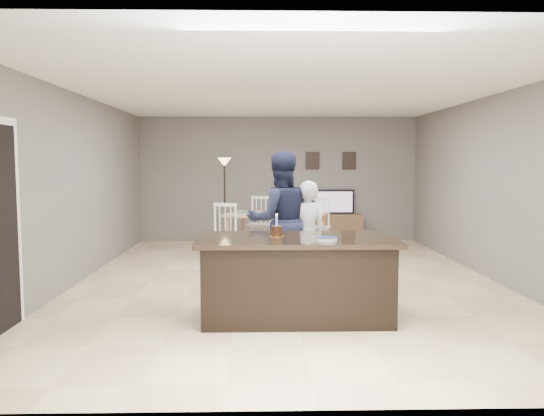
{
  "coord_description": "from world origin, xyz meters",
  "views": [
    {
      "loc": [
        -0.4,
        -7.53,
        1.72
      ],
      "look_at": [
        -0.23,
        -0.3,
        1.09
      ],
      "focal_mm": 35.0,
      "sensor_mm": 36.0,
      "label": 1
    }
  ],
  "objects_px": {
    "tv_console": "(334,228)",
    "birthday_cake": "(277,231)",
    "floor_lamp": "(225,178)",
    "television": "(334,202)",
    "plate_stack": "(327,239)",
    "kitchen_island": "(296,277)",
    "man": "(280,221)",
    "woman": "(307,235)",
    "dining_table": "(276,221)"
  },
  "relations": [
    {
      "from": "tv_console",
      "to": "birthday_cake",
      "type": "xyz_separation_m",
      "value": [
        -1.41,
        -5.47,
        0.66
      ]
    },
    {
      "from": "floor_lamp",
      "to": "television",
      "type": "bearing_deg",
      "value": 14.18
    },
    {
      "from": "tv_console",
      "to": "plate_stack",
      "type": "distance_m",
      "value": 5.92
    },
    {
      "from": "kitchen_island",
      "to": "floor_lamp",
      "type": "bearing_deg",
      "value": 102.43
    },
    {
      "from": "tv_console",
      "to": "birthday_cake",
      "type": "relative_size",
      "value": 4.74
    },
    {
      "from": "man",
      "to": "television",
      "type": "bearing_deg",
      "value": -116.78
    },
    {
      "from": "plate_stack",
      "to": "woman",
      "type": "bearing_deg",
      "value": 92.43
    },
    {
      "from": "man",
      "to": "birthday_cake",
      "type": "relative_size",
      "value": 7.37
    },
    {
      "from": "man",
      "to": "plate_stack",
      "type": "relative_size",
      "value": 8.07
    },
    {
      "from": "television",
      "to": "plate_stack",
      "type": "bearing_deg",
      "value": 81.31
    },
    {
      "from": "tv_console",
      "to": "dining_table",
      "type": "relative_size",
      "value": 0.51
    },
    {
      "from": "television",
      "to": "dining_table",
      "type": "height_order",
      "value": "television"
    },
    {
      "from": "man",
      "to": "plate_stack",
      "type": "distance_m",
      "value": 1.66
    },
    {
      "from": "plate_stack",
      "to": "floor_lamp",
      "type": "xyz_separation_m",
      "value": [
        -1.41,
        5.31,
        0.48
      ]
    },
    {
      "from": "man",
      "to": "dining_table",
      "type": "distance_m",
      "value": 2.33
    },
    {
      "from": "birthday_cake",
      "to": "dining_table",
      "type": "bearing_deg",
      "value": 88.34
    },
    {
      "from": "man",
      "to": "birthday_cake",
      "type": "height_order",
      "value": "man"
    },
    {
      "from": "dining_table",
      "to": "plate_stack",
      "type": "bearing_deg",
      "value": -65.64
    },
    {
      "from": "television",
      "to": "dining_table",
      "type": "relative_size",
      "value": 0.39
    },
    {
      "from": "television",
      "to": "plate_stack",
      "type": "relative_size",
      "value": 3.96
    },
    {
      "from": "tv_console",
      "to": "floor_lamp",
      "type": "distance_m",
      "value": 2.61
    },
    {
      "from": "tv_console",
      "to": "television",
      "type": "distance_m",
      "value": 0.57
    },
    {
      "from": "kitchen_island",
      "to": "dining_table",
      "type": "xyz_separation_m",
      "value": [
        -0.11,
        3.67,
        0.21
      ]
    },
    {
      "from": "plate_stack",
      "to": "floor_lamp",
      "type": "distance_m",
      "value": 5.51
    },
    {
      "from": "kitchen_island",
      "to": "birthday_cake",
      "type": "relative_size",
      "value": 8.5
    },
    {
      "from": "tv_console",
      "to": "kitchen_island",
      "type": "bearing_deg",
      "value": -102.16
    },
    {
      "from": "tv_console",
      "to": "floor_lamp",
      "type": "xyz_separation_m",
      "value": [
        -2.31,
        -0.51,
        1.1
      ]
    },
    {
      "from": "tv_console",
      "to": "birthday_cake",
      "type": "height_order",
      "value": "birthday_cake"
    },
    {
      "from": "television",
      "to": "woman",
      "type": "height_order",
      "value": "woman"
    },
    {
      "from": "tv_console",
      "to": "floor_lamp",
      "type": "height_order",
      "value": "floor_lamp"
    },
    {
      "from": "birthday_cake",
      "to": "tv_console",
      "type": "bearing_deg",
      "value": 75.5
    },
    {
      "from": "kitchen_island",
      "to": "tv_console",
      "type": "distance_m",
      "value": 5.7
    },
    {
      "from": "tv_console",
      "to": "dining_table",
      "type": "distance_m",
      "value": 2.34
    },
    {
      "from": "woman",
      "to": "plate_stack",
      "type": "relative_size",
      "value": 6.37
    },
    {
      "from": "tv_console",
      "to": "woman",
      "type": "xyz_separation_m",
      "value": [
        -0.97,
        -4.22,
        0.44
      ]
    },
    {
      "from": "floor_lamp",
      "to": "man",
      "type": "bearing_deg",
      "value": -75.1
    },
    {
      "from": "kitchen_island",
      "to": "dining_table",
      "type": "bearing_deg",
      "value": 91.73
    },
    {
      "from": "birthday_cake",
      "to": "plate_stack",
      "type": "bearing_deg",
      "value": -34.5
    },
    {
      "from": "television",
      "to": "man",
      "type": "relative_size",
      "value": 0.49
    },
    {
      "from": "television",
      "to": "floor_lamp",
      "type": "height_order",
      "value": "floor_lamp"
    },
    {
      "from": "woman",
      "to": "floor_lamp",
      "type": "height_order",
      "value": "floor_lamp"
    },
    {
      "from": "birthday_cake",
      "to": "plate_stack",
      "type": "relative_size",
      "value": 1.1
    },
    {
      "from": "television",
      "to": "floor_lamp",
      "type": "xyz_separation_m",
      "value": [
        -2.31,
        -0.58,
        0.54
      ]
    },
    {
      "from": "birthday_cake",
      "to": "floor_lamp",
      "type": "distance_m",
      "value": 5.05
    },
    {
      "from": "kitchen_island",
      "to": "birthday_cake",
      "type": "xyz_separation_m",
      "value": [
        -0.21,
        0.1,
        0.51
      ]
    },
    {
      "from": "plate_stack",
      "to": "dining_table",
      "type": "distance_m",
      "value": 3.95
    },
    {
      "from": "plate_stack",
      "to": "kitchen_island",
      "type": "bearing_deg",
      "value": 140.08
    },
    {
      "from": "man",
      "to": "floor_lamp",
      "type": "height_order",
      "value": "man"
    },
    {
      "from": "kitchen_island",
      "to": "man",
      "type": "height_order",
      "value": "man"
    },
    {
      "from": "dining_table",
      "to": "tv_console",
      "type": "bearing_deg",
      "value": 73.82
    }
  ]
}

